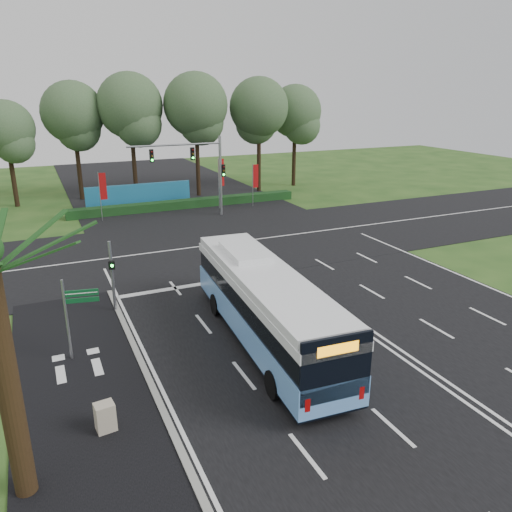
{
  "coord_description": "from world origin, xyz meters",
  "views": [
    {
      "loc": [
        -13.23,
        -20.88,
        10.77
      ],
      "look_at": [
        -2.91,
        2.0,
        2.38
      ],
      "focal_mm": 35.0,
      "sensor_mm": 36.0,
      "label": 1
    }
  ],
  "objects": [
    {
      "name": "road_main",
      "position": [
        0.0,
        0.0,
        0.02
      ],
      "size": [
        20.0,
        120.0,
        0.04
      ],
      "primitive_type": "cube",
      "color": "black",
      "rests_on": "ground"
    },
    {
      "name": "blue_hoarding",
      "position": [
        -4.0,
        27.0,
        1.1
      ],
      "size": [
        10.0,
        0.3,
        2.2
      ],
      "primitive_type": "cube",
      "color": "#1A6691",
      "rests_on": "ground"
    },
    {
      "name": "street_sign",
      "position": [
        -12.36,
        -0.89,
        2.29
      ],
      "size": [
        1.38,
        0.35,
        3.59
      ],
      "rotation": [
        0.0,
        0.0,
        -0.2
      ],
      "color": "gray",
      "rests_on": "ground"
    },
    {
      "name": "pedestrian_signal",
      "position": [
        -10.2,
        3.28,
        2.04
      ],
      "size": [
        0.33,
        0.43,
        3.74
      ],
      "rotation": [
        0.0,
        0.0,
        -0.22
      ],
      "color": "gray",
      "rests_on": "ground"
    },
    {
      "name": "traffic_light_gantry",
      "position": [
        0.21,
        20.5,
        4.66
      ],
      "size": [
        8.41,
        0.28,
        7.0
      ],
      "color": "gray",
      "rests_on": "ground"
    },
    {
      "name": "banner_flag_mid",
      "position": [
        2.94,
        23.01,
        3.1
      ],
      "size": [
        0.67,
        0.3,
        4.77
      ],
      "rotation": [
        0.0,
        0.0,
        0.38
      ],
      "color": "gray",
      "rests_on": "ground"
    },
    {
      "name": "ground",
      "position": [
        0.0,
        0.0,
        0.0
      ],
      "size": [
        120.0,
        120.0,
        0.0
      ],
      "primitive_type": "plane",
      "color": "#224717",
      "rests_on": "ground"
    },
    {
      "name": "utility_cabinet",
      "position": [
        -12.06,
        -6.2,
        0.52
      ],
      "size": [
        0.68,
        0.59,
        1.04
      ],
      "primitive_type": "cube",
      "rotation": [
        0.0,
        0.0,
        0.11
      ],
      "color": "#AFA48D",
      "rests_on": "ground"
    },
    {
      "name": "city_bus",
      "position": [
        -4.66,
        -2.86,
        1.83
      ],
      "size": [
        3.51,
        12.84,
        3.64
      ],
      "rotation": [
        0.0,
        0.0,
        -0.07
      ],
      "color": "#639FE7",
      "rests_on": "ground"
    },
    {
      "name": "banner_flag_left",
      "position": [
        -7.92,
        22.55,
        2.78
      ],
      "size": [
        0.63,
        0.09,
        4.24
      ],
      "rotation": [
        0.0,
        0.0,
        -0.05
      ],
      "color": "gray",
      "rests_on": "ground"
    },
    {
      "name": "hedge",
      "position": [
        0.0,
        24.5,
        0.4
      ],
      "size": [
        22.0,
        1.2,
        0.8
      ],
      "primitive_type": "cube",
      "color": "black",
      "rests_on": "ground"
    },
    {
      "name": "banner_flag_right",
      "position": [
        6.22,
        22.48,
        2.71
      ],
      "size": [
        0.61,
        0.07,
        4.12
      ],
      "rotation": [
        0.0,
        0.0,
        0.04
      ],
      "color": "gray",
      "rests_on": "ground"
    },
    {
      "name": "road_cross",
      "position": [
        0.0,
        12.0,
        0.03
      ],
      "size": [
        120.0,
        14.0,
        0.05
      ],
      "primitive_type": "cube",
      "color": "black",
      "rests_on": "ground"
    },
    {
      "name": "eucalyptus_row",
      "position": [
        -0.92,
        30.72,
        8.65
      ],
      "size": [
        41.16,
        9.57,
        12.57
      ],
      "color": "black",
      "rests_on": "ground"
    },
    {
      "name": "bike_path",
      "position": [
        -12.5,
        -3.0,
        0.03
      ],
      "size": [
        5.0,
        18.0,
        0.06
      ],
      "primitive_type": "cube",
      "color": "black",
      "rests_on": "ground"
    },
    {
      "name": "kerb_strip",
      "position": [
        -10.1,
        -3.0,
        0.06
      ],
      "size": [
        0.25,
        18.0,
        0.12
      ],
      "primitive_type": "cube",
      "color": "gray",
      "rests_on": "ground"
    }
  ]
}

